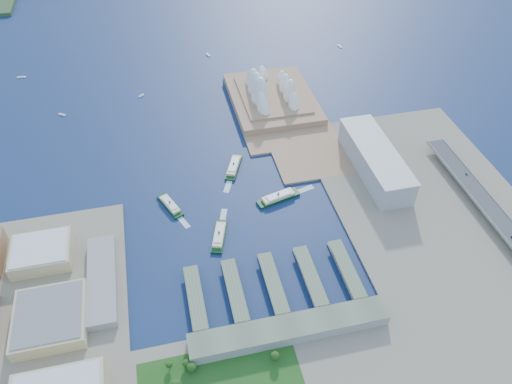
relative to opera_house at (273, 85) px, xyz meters
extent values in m
plane|color=#0F1C46|center=(-105.00, -280.00, -32.00)|extent=(3000.00, 3000.00, 0.00)
cube|color=gray|center=(-355.00, -385.00, -30.50)|extent=(220.00, 390.00, 3.00)
cube|color=gray|center=(135.00, -330.00, -30.50)|extent=(240.00, 500.00, 3.00)
cube|color=#9B7454|center=(2.50, -20.00, -30.50)|extent=(135.00, 220.00, 3.00)
cube|color=#96969C|center=(90.00, -200.00, -11.50)|extent=(45.00, 155.00, 35.00)
cube|color=gray|center=(-90.00, -415.00, -23.00)|extent=(200.00, 28.00, 12.00)
imported|color=slate|center=(191.00, -361.49, -16.49)|extent=(1.39, 3.98, 1.31)
imported|color=slate|center=(199.00, -249.14, -16.47)|extent=(1.90, 4.67, 1.35)
camera|label=1|loc=(-182.97, -669.77, 409.72)|focal=35.00mm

